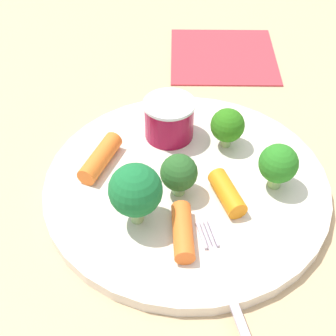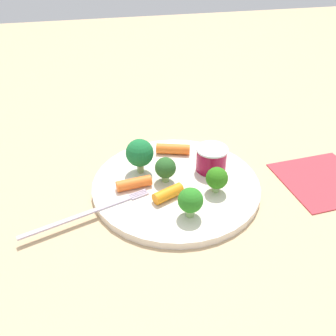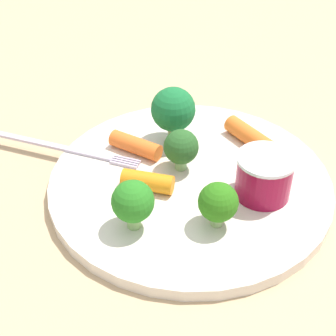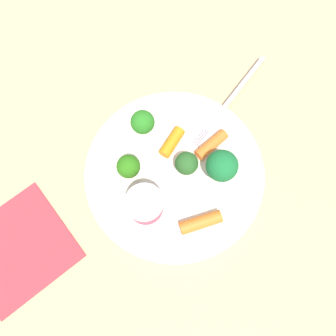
{
  "view_description": "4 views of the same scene",
  "coord_description": "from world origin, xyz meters",
  "px_view_note": "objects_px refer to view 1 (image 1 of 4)",
  "views": [
    {
      "loc": [
        -0.01,
        0.31,
        0.33
      ],
      "look_at": [
        0.02,
        0.0,
        0.03
      ],
      "focal_mm": 51.77,
      "sensor_mm": 36.0,
      "label": 1
    },
    {
      "loc": [
        -0.44,
        0.11,
        0.36
      ],
      "look_at": [
        0.02,
        0.01,
        0.03
      ],
      "focal_mm": 38.79,
      "sensor_mm": 36.0,
      "label": 2
    },
    {
      "loc": [
        -0.3,
        -0.2,
        0.31
      ],
      "look_at": [
        -0.02,
        0.01,
        0.03
      ],
      "focal_mm": 53.25,
      "sensor_mm": 36.0,
      "label": 3
    },
    {
      "loc": [
        0.11,
        -0.09,
        0.48
      ],
      "look_at": [
        -0.01,
        -0.01,
        0.03
      ],
      "focal_mm": 35.83,
      "sensor_mm": 36.0,
      "label": 4
    }
  ],
  "objects_px": {
    "plate": "(186,185)",
    "fork": "(239,319)",
    "carrot_stick_1": "(227,193)",
    "broccoli_floret_2": "(227,126)",
    "broccoli_floret_3": "(135,191)",
    "napkin": "(223,55)",
    "broccoli_floret_1": "(179,173)",
    "carrot_stick_0": "(100,158)",
    "carrot_stick_2": "(182,231)",
    "sauce_cup": "(169,119)",
    "broccoli_floret_0": "(279,167)"
  },
  "relations": [
    {
      "from": "broccoli_floret_2",
      "to": "carrot_stick_2",
      "type": "xyz_separation_m",
      "value": [
        0.04,
        0.12,
        -0.02
      ]
    },
    {
      "from": "broccoli_floret_0",
      "to": "napkin",
      "type": "bearing_deg",
      "value": -79.77
    },
    {
      "from": "sauce_cup",
      "to": "napkin",
      "type": "bearing_deg",
      "value": -107.99
    },
    {
      "from": "plate",
      "to": "carrot_stick_1",
      "type": "relative_size",
      "value": 5.62
    },
    {
      "from": "sauce_cup",
      "to": "broccoli_floret_2",
      "type": "distance_m",
      "value": 0.06
    },
    {
      "from": "broccoli_floret_3",
      "to": "carrot_stick_0",
      "type": "bearing_deg",
      "value": -56.66
    },
    {
      "from": "napkin",
      "to": "broccoli_floret_0",
      "type": "bearing_deg",
      "value": 100.23
    },
    {
      "from": "carrot_stick_0",
      "to": "carrot_stick_1",
      "type": "height_order",
      "value": "same"
    },
    {
      "from": "broccoli_floret_1",
      "to": "carrot_stick_0",
      "type": "bearing_deg",
      "value": -21.93
    },
    {
      "from": "broccoli_floret_3",
      "to": "fork",
      "type": "height_order",
      "value": "broccoli_floret_3"
    },
    {
      "from": "broccoli_floret_2",
      "to": "broccoli_floret_3",
      "type": "bearing_deg",
      "value": 53.58
    },
    {
      "from": "sauce_cup",
      "to": "broccoli_floret_3",
      "type": "distance_m",
      "value": 0.12
    },
    {
      "from": "fork",
      "to": "napkin",
      "type": "bearing_deg",
      "value": -88.8
    },
    {
      "from": "plate",
      "to": "carrot_stick_1",
      "type": "xyz_separation_m",
      "value": [
        -0.04,
        0.02,
        0.01
      ]
    },
    {
      "from": "napkin",
      "to": "broccoli_floret_1",
      "type": "bearing_deg",
      "value": 80.51
    },
    {
      "from": "carrot_stick_1",
      "to": "fork",
      "type": "bearing_deg",
      "value": 93.79
    },
    {
      "from": "carrot_stick_0",
      "to": "plate",
      "type": "bearing_deg",
      "value": 169.67
    },
    {
      "from": "broccoli_floret_1",
      "to": "broccoli_floret_2",
      "type": "distance_m",
      "value": 0.08
    },
    {
      "from": "broccoli_floret_0",
      "to": "napkin",
      "type": "relative_size",
      "value": 0.34
    },
    {
      "from": "carrot_stick_0",
      "to": "broccoli_floret_2",
      "type": "bearing_deg",
      "value": -162.17
    },
    {
      "from": "broccoli_floret_0",
      "to": "carrot_stick_2",
      "type": "height_order",
      "value": "broccoli_floret_0"
    },
    {
      "from": "plate",
      "to": "broccoli_floret_1",
      "type": "bearing_deg",
      "value": 67.47
    },
    {
      "from": "carrot_stick_2",
      "to": "fork",
      "type": "relative_size",
      "value": 0.29
    },
    {
      "from": "broccoli_floret_0",
      "to": "broccoli_floret_3",
      "type": "relative_size",
      "value": 0.77
    },
    {
      "from": "plate",
      "to": "broccoli_floret_0",
      "type": "xyz_separation_m",
      "value": [
        -0.08,
        0.0,
        0.03
      ]
    },
    {
      "from": "broccoli_floret_2",
      "to": "broccoli_floret_3",
      "type": "xyz_separation_m",
      "value": [
        0.08,
        0.1,
        0.01
      ]
    },
    {
      "from": "broccoli_floret_2",
      "to": "napkin",
      "type": "distance_m",
      "value": 0.19
    },
    {
      "from": "broccoli_floret_2",
      "to": "fork",
      "type": "xyz_separation_m",
      "value": [
        -0.01,
        0.19,
        -0.02
      ]
    },
    {
      "from": "broccoli_floret_0",
      "to": "carrot_stick_1",
      "type": "xyz_separation_m",
      "value": [
        0.04,
        0.02,
        -0.02
      ]
    },
    {
      "from": "napkin",
      "to": "plate",
      "type": "bearing_deg",
      "value": 81.41
    },
    {
      "from": "plate",
      "to": "broccoli_floret_3",
      "type": "height_order",
      "value": "broccoli_floret_3"
    },
    {
      "from": "plate",
      "to": "carrot_stick_0",
      "type": "distance_m",
      "value": 0.09
    },
    {
      "from": "napkin",
      "to": "broccoli_floret_3",
      "type": "bearing_deg",
      "value": 75.33
    },
    {
      "from": "carrot_stick_1",
      "to": "carrot_stick_2",
      "type": "bearing_deg",
      "value": 50.64
    },
    {
      "from": "carrot_stick_0",
      "to": "napkin",
      "type": "bearing_deg",
      "value": -117.81
    },
    {
      "from": "carrot_stick_0",
      "to": "carrot_stick_2",
      "type": "xyz_separation_m",
      "value": [
        -0.08,
        0.08,
        -0.0
      ]
    },
    {
      "from": "carrot_stick_1",
      "to": "napkin",
      "type": "relative_size",
      "value": 0.35
    },
    {
      "from": "plate",
      "to": "broccoli_floret_2",
      "type": "bearing_deg",
      "value": -124.41
    },
    {
      "from": "carrot_stick_2",
      "to": "napkin",
      "type": "relative_size",
      "value": 0.4
    },
    {
      "from": "plate",
      "to": "fork",
      "type": "distance_m",
      "value": 0.14
    },
    {
      "from": "carrot_stick_2",
      "to": "napkin",
      "type": "bearing_deg",
      "value": -96.87
    },
    {
      "from": "fork",
      "to": "napkin",
      "type": "xyz_separation_m",
      "value": [
        0.01,
        -0.38,
        -0.01
      ]
    },
    {
      "from": "carrot_stick_1",
      "to": "fork",
      "type": "relative_size",
      "value": 0.25
    },
    {
      "from": "broccoli_floret_3",
      "to": "carrot_stick_2",
      "type": "height_order",
      "value": "broccoli_floret_3"
    },
    {
      "from": "broccoli_floret_0",
      "to": "carrot_stick_0",
      "type": "xyz_separation_m",
      "value": [
        0.16,
        -0.02,
        -0.02
      ]
    },
    {
      "from": "carrot_stick_2",
      "to": "fork",
      "type": "bearing_deg",
      "value": 122.5
    },
    {
      "from": "plate",
      "to": "broccoli_floret_1",
      "type": "xyz_separation_m",
      "value": [
        0.01,
        0.02,
        0.03
      ]
    },
    {
      "from": "broccoli_floret_3",
      "to": "carrot_stick_2",
      "type": "distance_m",
      "value": 0.05
    },
    {
      "from": "broccoli_floret_0",
      "to": "carrot_stick_2",
      "type": "distance_m",
      "value": 0.1
    },
    {
      "from": "broccoli_floret_0",
      "to": "carrot_stick_0",
      "type": "distance_m",
      "value": 0.16
    }
  ]
}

